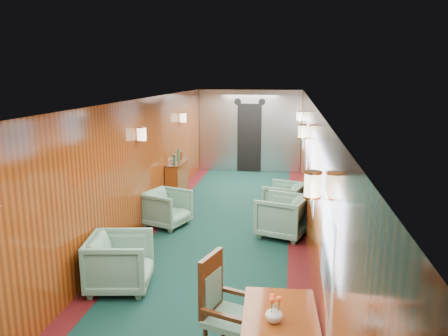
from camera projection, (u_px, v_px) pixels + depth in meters
name	position (u px, v px, depth m)	size (l,w,h in m)	color
room	(216.00, 150.00, 6.99)	(12.00, 12.10, 2.40)	#0C2D26
bulkhead	(250.00, 131.00, 12.80)	(2.98, 0.17, 2.39)	silver
windows_right	(309.00, 161.00, 7.05)	(0.02, 8.60, 0.80)	silver
wall_sconces	(221.00, 136.00, 7.50)	(2.97, 7.97, 0.25)	beige
dining_table	(280.00, 325.00, 3.96)	(0.71, 0.99, 0.71)	maroon
side_chair	(223.00, 305.00, 4.31)	(0.61, 0.63, 1.10)	#225143
credenza	(177.00, 180.00, 9.95)	(0.31, 0.99, 1.16)	maroon
flower_vase	(274.00, 313.00, 3.79)	(0.15, 0.15, 0.16)	beige
armchair_left_near	(120.00, 262.00, 5.81)	(0.80, 0.82, 0.74)	#225143
armchair_left_far	(167.00, 208.00, 8.25)	(0.73, 0.75, 0.69)	#225143
armchair_right_near	(282.00, 216.00, 7.72)	(0.79, 0.82, 0.74)	#225143
armchair_right_far	(284.00, 199.00, 8.86)	(0.73, 0.75, 0.68)	#225143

